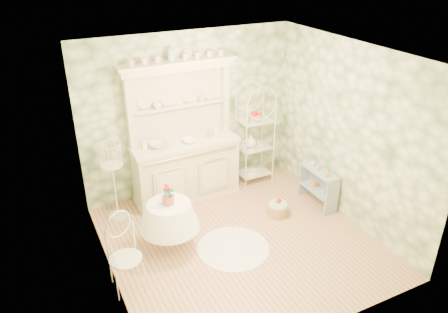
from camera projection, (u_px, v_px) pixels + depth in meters
name	position (u px, v px, depth m)	size (l,w,h in m)	color
floor	(239.00, 241.00, 6.31)	(3.60, 3.60, 0.00)	tan
ceiling	(243.00, 55.00, 5.11)	(3.60, 3.60, 0.00)	white
wall_left	(103.00, 189.00, 5.00)	(3.60, 3.60, 0.00)	beige
wall_right	(348.00, 134.00, 6.43)	(3.60, 3.60, 0.00)	beige
wall_back	(189.00, 114.00, 7.16)	(3.60, 3.60, 0.00)	beige
wall_front	(328.00, 232.00, 4.27)	(3.60, 3.60, 0.00)	beige
kitchen_dresser	(184.00, 134.00, 6.95)	(1.87, 0.61, 2.29)	beige
bakers_rack	(255.00, 132.00, 7.54)	(0.58, 0.42, 1.88)	white
side_shelf	(318.00, 188.00, 7.10)	(0.26, 0.69, 0.59)	#90A1B6
round_table	(170.00, 226.00, 6.05)	(0.63, 0.63, 0.69)	white
cafe_chair	(126.00, 258.00, 5.28)	(0.42, 0.42, 0.91)	white
birdcage_stand	(114.00, 178.00, 6.58)	(0.33, 0.33, 1.39)	white
floor_basket	(278.00, 209.00, 6.89)	(0.34, 0.34, 0.22)	tan
lace_rug	(233.00, 248.00, 6.17)	(1.02, 1.02, 0.01)	white
bowl_floral	(159.00, 147.00, 6.82)	(0.29, 0.29, 0.07)	white
bowl_white	(189.00, 142.00, 6.97)	(0.21, 0.21, 0.07)	white
cup_left	(157.00, 107.00, 6.72)	(0.12, 0.12, 0.10)	white
cup_right	(201.00, 100.00, 7.02)	(0.11, 0.11, 0.10)	white
potted_geranium	(169.00, 196.00, 5.81)	(0.15, 0.10, 0.28)	#3F7238
bottle_amber	(327.00, 172.00, 6.76)	(0.06, 0.06, 0.15)	#C67A3A
bottle_blue	(318.00, 168.00, 6.95)	(0.05, 0.05, 0.12)	#879FCC
bottle_glass	(313.00, 163.00, 7.12)	(0.06, 0.06, 0.08)	silver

